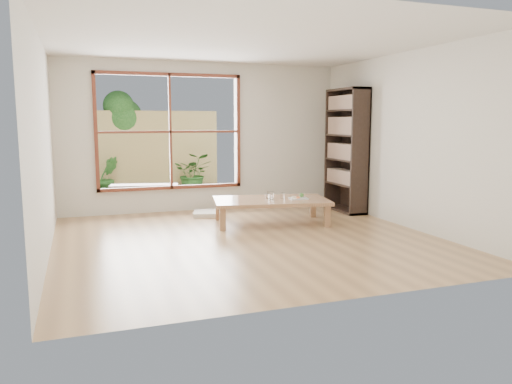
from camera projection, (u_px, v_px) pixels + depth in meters
ground at (248, 239)px, 6.76m from camera, size 5.00×5.00×0.00m
low_table at (271, 202)px, 7.75m from camera, size 1.91×1.30×0.38m
floor_cushion at (208, 213)px, 8.44m from camera, size 0.60×0.60×0.07m
bookshelf at (346, 151)px, 8.73m from camera, size 0.34×0.96×2.14m
glass_tall at (271, 196)px, 7.70m from camera, size 0.07×0.07×0.12m
glass_mid at (283, 195)px, 7.83m from camera, size 0.06×0.06×0.09m
glass_short at (269, 194)px, 7.94m from camera, size 0.07×0.07×0.09m
glass_small at (267, 196)px, 7.79m from camera, size 0.06×0.06×0.08m
food_tray at (299, 198)px, 7.76m from camera, size 0.30×0.24×0.09m
deck at (162, 202)px, 9.88m from camera, size 2.80×2.00×0.05m
garden_bench at (144, 188)px, 9.26m from camera, size 1.28×0.61×0.39m
bamboo_fence at (153, 153)px, 10.69m from camera, size 2.80×0.06×1.80m
shrub_right at (194, 173)px, 10.81m from camera, size 0.95×0.88×0.88m
shrub_left at (107, 177)px, 10.13m from camera, size 0.55×0.49×0.85m
garden_tree at (118, 119)px, 10.64m from camera, size 1.04×0.85×2.22m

